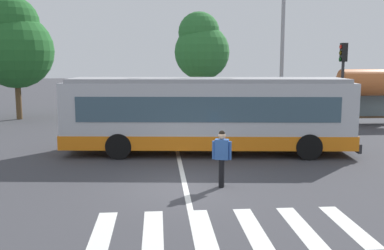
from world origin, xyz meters
name	(u,v)px	position (x,y,z in m)	size (l,w,h in m)	color
ground_plane	(187,186)	(0.00, 0.00, 0.00)	(160.00, 160.00, 0.00)	#3D3D42
city_transit_bus	(207,115)	(1.15, 4.74, 1.59)	(11.77, 3.65, 3.06)	black
pedestrian_crossing_street	(222,155)	(1.03, -0.11, 0.97)	(0.56, 0.35, 1.72)	black
parked_car_white	(108,106)	(-4.07, 16.08, 0.77)	(1.95, 4.54, 1.35)	black
parked_car_silver	(149,106)	(-1.44, 16.15, 0.77)	(1.88, 4.50, 1.35)	black
parked_car_champagne	(189,105)	(1.27, 16.52, 0.77)	(2.00, 4.57, 1.35)	black
parked_car_charcoal	(230,105)	(4.04, 16.45, 0.77)	(2.00, 4.56, 1.35)	black
traffic_light_far_corner	(342,74)	(8.17, 8.11, 3.09)	(0.33, 0.32, 4.59)	#28282B
bus_stop_shelter	(371,84)	(11.54, 11.84, 2.42)	(3.72, 1.54, 3.25)	#28282B
twin_arm_street_lamp	(283,23)	(5.75, 10.28, 5.71)	(4.24, 0.32, 9.37)	#939399
background_tree_left	(14,43)	(-9.80, 15.98, 4.83)	(4.71, 4.71, 7.76)	brown
background_tree_right	(201,47)	(2.31, 18.95, 4.72)	(3.95, 3.95, 7.19)	brown
crosswalk_painted_stripes	(228,229)	(0.69, -3.44, 0.00)	(6.05, 2.61, 0.01)	silver
lane_center_line	(181,170)	(-0.06, 2.00, 0.00)	(0.16, 24.00, 0.01)	silver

